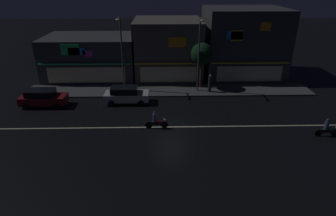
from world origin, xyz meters
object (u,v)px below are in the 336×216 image
object	(u,v)px
parked_car_trailing	(43,98)
motorcycle_following	(327,129)
motorcycle_lead	(156,121)
streetlamp_mid	(199,50)
traffic_cone	(117,97)
pedestrian_on_sidewalk	(210,84)
parked_car_near_kerb	(126,95)
streetlamp_west	(122,49)

from	to	relation	value
parked_car_trailing	motorcycle_following	distance (m)	25.15
motorcycle_lead	streetlamp_mid	bearing A→B (deg)	-121.54
streetlamp_mid	motorcycle_lead	bearing A→B (deg)	-118.72
streetlamp_mid	traffic_cone	world-z (taller)	streetlamp_mid
pedestrian_on_sidewalk	parked_car_trailing	size ratio (longest dim) A/B	0.45
motorcycle_lead	motorcycle_following	bearing A→B (deg)	170.21
motorcycle_lead	parked_car_trailing	bearing A→B (deg)	-26.30
parked_car_near_kerb	traffic_cone	size ratio (longest dim) A/B	7.82
streetlamp_west	parked_car_trailing	world-z (taller)	streetlamp_west
pedestrian_on_sidewalk	traffic_cone	bearing A→B (deg)	25.23
motorcycle_lead	motorcycle_following	world-z (taller)	same
streetlamp_west	parked_car_trailing	xyz separation A→B (m)	(-7.35, -3.76, -3.81)
streetlamp_mid	parked_car_trailing	size ratio (longest dim) A/B	1.80
streetlamp_west	traffic_cone	bearing A→B (deg)	-103.12
streetlamp_west	parked_car_trailing	bearing A→B (deg)	-152.89
motorcycle_following	pedestrian_on_sidewalk	bearing A→B (deg)	-50.85
streetlamp_west	motorcycle_following	world-z (taller)	streetlamp_west
pedestrian_on_sidewalk	motorcycle_lead	world-z (taller)	pedestrian_on_sidewalk
streetlamp_west	parked_car_trailing	size ratio (longest dim) A/B	1.81
streetlamp_west	streetlamp_mid	distance (m)	8.00
streetlamp_mid	parked_car_near_kerb	bearing A→B (deg)	-160.13
streetlamp_west	motorcycle_following	size ratio (longest dim) A/B	4.10
motorcycle_lead	traffic_cone	size ratio (longest dim) A/B	3.45
pedestrian_on_sidewalk	parked_car_trailing	xyz separation A→B (m)	(-16.63, -3.06, -0.17)
streetlamp_west	parked_car_near_kerb	xyz separation A→B (m)	(0.59, -3.20, -3.81)
streetlamp_west	streetlamp_mid	xyz separation A→B (m)	(7.98, -0.53, -0.02)
parked_car_trailing	streetlamp_west	bearing A→B (deg)	-152.89
streetlamp_west	traffic_cone	size ratio (longest dim) A/B	14.15
pedestrian_on_sidewalk	motorcycle_lead	distance (m)	9.67
parked_car_trailing	motorcycle_lead	distance (m)	11.94
streetlamp_west	parked_car_near_kerb	world-z (taller)	streetlamp_west
motorcycle_lead	streetlamp_west	bearing A→B (deg)	-69.93
motorcycle_lead	traffic_cone	world-z (taller)	motorcycle_lead
parked_car_near_kerb	motorcycle_following	bearing A→B (deg)	156.98
traffic_cone	streetlamp_mid	bearing A→B (deg)	11.52
pedestrian_on_sidewalk	parked_car_near_kerb	size ratio (longest dim) A/B	0.45
parked_car_near_kerb	motorcycle_following	size ratio (longest dim) A/B	2.26
motorcycle_following	streetlamp_mid	bearing A→B (deg)	-46.98
motorcycle_following	parked_car_trailing	bearing A→B (deg)	-14.74
streetlamp_west	traffic_cone	distance (m)	4.98
streetlamp_west	traffic_cone	world-z (taller)	streetlamp_west
motorcycle_following	motorcycle_lead	bearing A→B (deg)	-6.98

